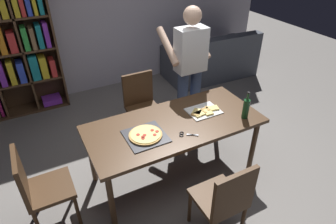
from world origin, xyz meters
TOP-DOWN VIEW (x-y plane):
  - ground_plane at (0.00, 0.00)m, footprint 12.00×12.00m
  - back_wall at (0.00, 2.60)m, footprint 6.40×0.10m
  - dining_table at (0.00, 0.00)m, footprint 1.88×0.86m
  - chair_near_camera at (-0.00, -0.91)m, footprint 0.42×0.42m
  - chair_far_side at (0.00, 0.91)m, footprint 0.42×0.42m
  - chair_left_end at (-1.43, 0.00)m, footprint 0.42×0.42m
  - couch at (1.90, 1.99)m, footprint 1.73×0.92m
  - bookshelf at (-1.46, 2.37)m, footprint 1.40×0.35m
  - person_serving_pizza at (0.60, 0.69)m, footprint 0.55×0.54m
  - pepperoni_pizza_on_tray at (-0.37, -0.07)m, footprint 0.39×0.39m
  - pizza_slices_on_towel at (0.39, 0.03)m, footprint 0.37×0.28m
  - wine_bottle at (0.72, -0.27)m, footprint 0.07×0.07m
  - kitchen_scissors at (-0.00, -0.23)m, footprint 0.19×0.15m

SIDE VIEW (x-z plane):
  - ground_plane at x=0.00m, z-range 0.00..0.00m
  - couch at x=1.90m, z-range -0.12..0.73m
  - chair_near_camera at x=0.00m, z-range 0.06..0.96m
  - chair_far_side at x=0.00m, z-range 0.06..0.96m
  - chair_left_end at x=-1.43m, z-range 0.06..0.96m
  - dining_table at x=0.00m, z-range 0.30..1.05m
  - kitchen_scissors at x=0.00m, z-range 0.75..0.76m
  - pizza_slices_on_towel at x=0.39m, z-range 0.75..0.78m
  - pepperoni_pizza_on_tray at x=-0.37m, z-range 0.75..0.78m
  - wine_bottle at x=0.72m, z-range 0.71..1.03m
  - person_serving_pizza at x=0.60m, z-range 0.12..1.87m
  - bookshelf at x=-1.46m, z-range 0.05..2.00m
  - back_wall at x=0.00m, z-range 0.00..2.80m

